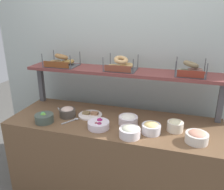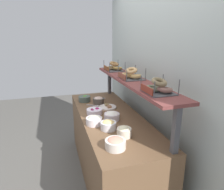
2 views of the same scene
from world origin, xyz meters
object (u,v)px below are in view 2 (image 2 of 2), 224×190
Objects in this scene: serving_spoon_by_edge at (101,100)px; bowl_tuna_salad at (98,100)px; bowl_scallion_spread at (94,120)px; serving_spoon_near_plate at (95,105)px; bowl_veggie_mix at (85,99)px; bowl_beet_salad at (95,111)px; bagel_basket_sesame at (131,75)px; bagel_basket_poppy at (158,88)px; bowl_egg_salad at (108,125)px; bowl_potato_salad at (124,131)px; bagel_basket_everything at (114,67)px; serving_plate_white at (108,107)px; bowl_lox_spread at (115,143)px; bowl_cream_cheese at (112,116)px.

bowl_tuna_salad is at bearing -28.78° from serving_spoon_by_edge.
bowl_scallion_spread is 1.14× the size of serving_spoon_near_plate.
bowl_veggie_mix is 1.12× the size of serving_spoon_near_plate.
bowl_scallion_spread is (0.30, -0.07, 0.01)m from bowl_beet_salad.
bagel_basket_sesame is at bearing 45.96° from serving_spoon_near_plate.
bagel_basket_poppy is (1.25, 0.47, 0.44)m from bowl_veggie_mix.
serving_spoon_near_plate is at bearing 178.75° from bowl_egg_salad.
bagel_basket_sesame is at bearing 179.72° from bagel_basket_poppy.
bowl_potato_salad is 0.43× the size of bagel_basket_everything.
bowl_scallion_spread reaches higher than serving_plate_white.
bagel_basket_poppy reaches higher than bowl_scallion_spread.
bowl_veggie_mix is 0.44m from serving_plate_white.
serving_plate_white is 0.57m from bagel_basket_sesame.
bowl_tuna_salad is 1.12× the size of bowl_potato_salad.
bowl_lox_spread reaches higher than bowl_veggie_mix.
bowl_egg_salad is 0.74m from serving_spoon_near_plate.
bowl_egg_salad is 0.92× the size of bowl_cream_cheese.
serving_plate_white is 1.51× the size of serving_spoon_near_plate.
bowl_veggie_mix is (-0.52, -0.04, 0.01)m from bowl_beet_salad.
bowl_scallion_spread is (0.82, -0.03, 0.01)m from bowl_veggie_mix.
bowl_egg_salad reaches higher than bowl_veggie_mix.
bowl_scallion_spread is (0.06, -0.22, 0.00)m from bowl_cream_cheese.
bowl_tuna_salad is 0.13m from serving_spoon_by_edge.
serving_spoon_by_edge is (-0.78, 0.27, -0.04)m from bowl_scallion_spread.
bowl_egg_salad is 0.50× the size of bagel_basket_everything.
bowl_beet_salad is 0.52m from serving_spoon_by_edge.
bagel_basket_sesame is (-0.22, 0.51, 0.43)m from bowl_scallion_spread.
serving_plate_white is at bearing 164.83° from bowl_egg_salad.
serving_spoon_by_edge is at bearing 151.22° from bowl_tuna_salad.
bagel_basket_sesame reaches higher than bowl_beet_salad.
bowl_veggie_mix is at bearing -131.02° from bowl_tuna_salad.
bowl_lox_spread is 0.53m from bowl_scallion_spread.
serving_spoon_near_plate is 0.24m from serving_spoon_by_edge.
bowl_beet_salad is 1.23× the size of bowl_tuna_salad.
bowl_lox_spread is at bearing 1.71° from bowl_veggie_mix.
bagel_basket_poppy is (0.73, 0.43, 0.44)m from bowl_beet_salad.
bowl_tuna_salad reaches higher than bowl_cream_cheese.
bowl_egg_salad reaches higher than bowl_scallion_spread.
serving_spoon_near_plate is at bearing 167.31° from bowl_scallion_spread.
bowl_tuna_salad is 0.48× the size of bagel_basket_everything.
bowl_cream_cheese is 0.94m from bagel_basket_everything.
bagel_basket_sesame is (0.25, 0.22, 0.47)m from serving_plate_white.
bagel_basket_sesame is at bearing 1.13° from bagel_basket_everything.
serving_spoon_near_plate is (-0.93, -0.08, -0.05)m from bowl_potato_salad.
bowl_veggie_mix reaches higher than serving_spoon_by_edge.
serving_plate_white is at bearing 170.93° from bowl_cream_cheese.
bowl_potato_salad reaches higher than bowl_egg_salad.
bowl_cream_cheese is 0.54× the size of bagel_basket_everything.
bowl_scallion_spread is at bearing -144.43° from bowl_egg_salad.
bowl_scallion_spread is at bearing -12.87° from bowl_beet_salad.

